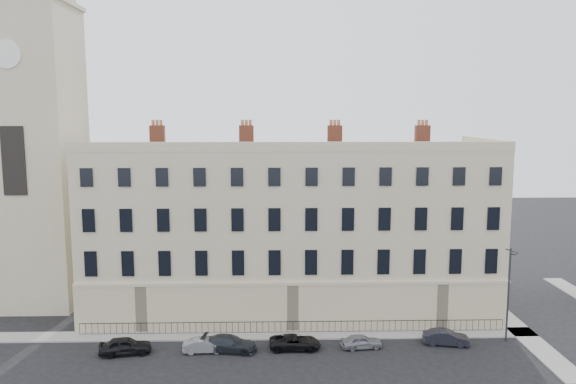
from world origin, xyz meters
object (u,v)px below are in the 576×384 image
(car_b, at_px, (205,345))
(car_d, at_px, (295,342))
(car_c, at_px, (230,344))
(car_a, at_px, (125,346))
(car_f, at_px, (446,337))
(streetlamp, at_px, (509,290))
(car_e, at_px, (361,341))

(car_b, distance_m, car_d, 6.93)
(car_c, bearing_deg, car_a, 101.49)
(car_c, bearing_deg, car_d, -77.66)
(car_b, relative_size, car_c, 0.78)
(car_d, bearing_deg, car_a, 92.48)
(car_d, bearing_deg, car_c, 93.00)
(car_f, bearing_deg, car_a, 101.89)
(streetlamp, bearing_deg, car_b, 167.61)
(car_d, distance_m, streetlamp, 17.34)
(car_d, bearing_deg, streetlamp, -86.79)
(streetlamp, bearing_deg, car_e, 169.04)
(car_a, distance_m, car_b, 5.96)
(car_a, height_order, car_b, car_a)
(car_e, bearing_deg, car_a, 85.39)
(car_a, distance_m, car_d, 12.89)
(car_b, height_order, streetlamp, streetlamp)
(car_b, bearing_deg, car_e, -91.52)
(car_d, height_order, car_f, car_f)
(car_f, bearing_deg, streetlamp, -74.80)
(car_c, distance_m, streetlamp, 22.27)
(car_a, height_order, car_d, car_a)
(car_c, relative_size, car_d, 1.06)
(car_d, relative_size, car_f, 1.12)
(streetlamp, bearing_deg, car_d, 167.66)
(car_e, bearing_deg, car_c, 85.11)
(car_a, bearing_deg, car_e, -97.87)
(car_d, distance_m, car_e, 5.15)
(car_b, xyz_separation_m, car_c, (1.90, 0.11, 0.07))
(streetlamp, bearing_deg, car_a, 167.35)
(car_f, bearing_deg, car_b, 102.05)
(car_a, height_order, car_e, car_a)
(car_a, height_order, streetlamp, streetlamp)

